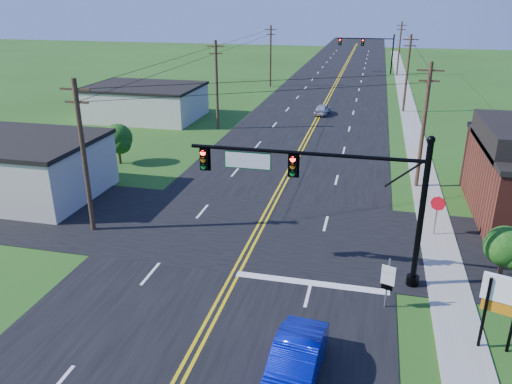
% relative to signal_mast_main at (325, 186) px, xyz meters
% --- Properties ---
extents(ground, '(260.00, 260.00, 0.00)m').
position_rel_signal_mast_main_xyz_m(ground, '(-4.34, -8.00, -4.75)').
color(ground, '#214614').
rests_on(ground, ground).
extents(road_main, '(16.00, 220.00, 0.04)m').
position_rel_signal_mast_main_xyz_m(road_main, '(-4.34, 42.00, -4.73)').
color(road_main, black).
rests_on(road_main, ground).
extents(road_cross, '(70.00, 10.00, 0.04)m').
position_rel_signal_mast_main_xyz_m(road_cross, '(-4.34, 4.00, -4.73)').
color(road_cross, black).
rests_on(road_cross, ground).
extents(sidewalk, '(2.00, 160.00, 0.08)m').
position_rel_signal_mast_main_xyz_m(sidewalk, '(6.16, 32.00, -4.71)').
color(sidewalk, gray).
rests_on(sidewalk, ground).
extents(signal_mast_main, '(11.30, 0.60, 7.48)m').
position_rel_signal_mast_main_xyz_m(signal_mast_main, '(0.00, 0.00, 0.00)').
color(signal_mast_main, black).
rests_on(signal_mast_main, ground).
extents(signal_mast_far, '(10.98, 0.60, 7.48)m').
position_rel_signal_mast_main_xyz_m(signal_mast_far, '(0.10, 72.00, -0.20)').
color(signal_mast_far, black).
rests_on(signal_mast_far, ground).
extents(cream_bldg_near, '(10.20, 8.20, 4.10)m').
position_rel_signal_mast_main_xyz_m(cream_bldg_near, '(-21.34, 6.00, -2.69)').
color(cream_bldg_near, beige).
rests_on(cream_bldg_near, ground).
extents(cream_bldg_far, '(12.20, 9.20, 3.70)m').
position_rel_signal_mast_main_xyz_m(cream_bldg_far, '(-23.34, 30.00, -2.89)').
color(cream_bldg_far, beige).
rests_on(cream_bldg_far, ground).
extents(utility_pole_left_a, '(1.80, 0.28, 9.00)m').
position_rel_signal_mast_main_xyz_m(utility_pole_left_a, '(-13.84, 2.00, -0.03)').
color(utility_pole_left_a, '#312516').
rests_on(utility_pole_left_a, ground).
extents(utility_pole_left_b, '(1.80, 0.28, 9.00)m').
position_rel_signal_mast_main_xyz_m(utility_pole_left_b, '(-13.84, 27.00, -0.03)').
color(utility_pole_left_b, '#312516').
rests_on(utility_pole_left_b, ground).
extents(utility_pole_left_c, '(1.80, 0.28, 9.00)m').
position_rel_signal_mast_main_xyz_m(utility_pole_left_c, '(-13.84, 54.00, -0.03)').
color(utility_pole_left_c, '#312516').
rests_on(utility_pole_left_c, ground).
extents(utility_pole_right_a, '(1.80, 0.28, 9.00)m').
position_rel_signal_mast_main_xyz_m(utility_pole_right_a, '(5.46, 14.00, -0.03)').
color(utility_pole_right_a, '#312516').
rests_on(utility_pole_right_a, ground).
extents(utility_pole_right_b, '(1.80, 0.28, 9.00)m').
position_rel_signal_mast_main_xyz_m(utility_pole_right_b, '(5.46, 40.00, -0.03)').
color(utility_pole_right_b, '#312516').
rests_on(utility_pole_right_b, ground).
extents(utility_pole_right_c, '(1.80, 0.28, 9.00)m').
position_rel_signal_mast_main_xyz_m(utility_pole_right_c, '(5.46, 70.00, -0.03)').
color(utility_pole_right_c, '#312516').
rests_on(utility_pole_right_c, ground).
extents(tree_right_back, '(3.00, 3.00, 4.10)m').
position_rel_signal_mast_main_xyz_m(tree_right_back, '(11.66, 18.00, -2.15)').
color(tree_right_back, '#312516').
rests_on(tree_right_back, ground).
extents(shrub_corner, '(2.00, 2.00, 2.86)m').
position_rel_signal_mast_main_xyz_m(shrub_corner, '(8.66, 1.50, -2.90)').
color(shrub_corner, '#312516').
rests_on(shrub_corner, ground).
extents(tree_left, '(2.40, 2.40, 3.37)m').
position_rel_signal_mast_main_xyz_m(tree_left, '(-18.34, 14.00, -2.59)').
color(tree_left, '#312516').
rests_on(tree_left, ground).
extents(blue_car, '(1.99, 4.88, 1.57)m').
position_rel_signal_mast_main_xyz_m(blue_car, '(-0.06, -7.78, -3.96)').
color(blue_car, '#0714A4').
rests_on(blue_car, ground).
extents(distant_car, '(1.87, 3.74, 1.22)m').
position_rel_signal_mast_main_xyz_m(distant_car, '(-3.83, 36.20, -4.14)').
color(distant_car, silver).
rests_on(distant_car, ground).
extents(route_sign, '(0.60, 0.22, 2.48)m').
position_rel_signal_mast_main_xyz_m(route_sign, '(3.16, -2.23, -3.31)').
color(route_sign, slate).
rests_on(route_sign, ground).
extents(stop_sign, '(0.84, 0.33, 2.46)m').
position_rel_signal_mast_main_xyz_m(stop_sign, '(5.98, 5.92, -2.98)').
color(stop_sign, slate).
rests_on(stop_sign, ground).
extents(pylon_sign, '(1.59, 0.68, 3.29)m').
position_rel_signal_mast_main_xyz_m(pylon_sign, '(7.31, -4.17, -2.35)').
color(pylon_sign, black).
rests_on(pylon_sign, ground).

